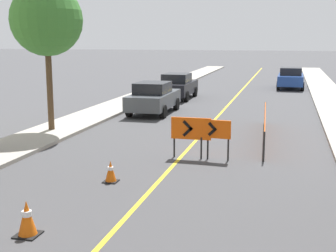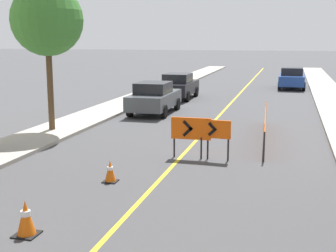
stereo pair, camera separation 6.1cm
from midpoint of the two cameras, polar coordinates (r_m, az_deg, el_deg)
name	(u,v)px [view 2 (the right image)]	position (r m, az deg, el deg)	size (l,w,h in m)	color
lane_stripe	(228,106)	(26.31, 7.38, 2.41)	(0.12, 68.73, 0.01)	gold
sidewalk_left	(129,102)	(27.63, -4.72, 2.98)	(2.17, 68.73, 0.13)	#9E998E
traffic_cone_fourth	(26,218)	(9.58, -16.76, -10.71)	(0.46, 0.46, 0.71)	black
traffic_cone_fifth	(110,171)	(12.53, -6.92, -5.52)	(0.37, 0.37, 0.58)	black
arrow_barricade_primary	(191,130)	(14.74, 2.93, -0.47)	(1.28, 0.08, 1.30)	#EF560C
arrow_barricade_secondary	(215,131)	(14.57, 5.85, -0.65)	(1.00, 0.14, 1.27)	#EF560C
safety_mesh_fence	(265,127)	(17.97, 11.84, -0.08)	(0.35, 6.80, 0.95)	#EF560C
parked_car_curb_near	(154,98)	(23.56, -1.61, 3.48)	(1.93, 4.30, 1.59)	#474C51
parked_car_curb_mid	(178,86)	(29.27, 1.32, 4.90)	(1.93, 4.31, 1.59)	black
parked_car_curb_far	(292,78)	(36.27, 14.91, 5.67)	(1.94, 4.32, 1.59)	navy
street_tree_left_near	(47,20)	(19.14, -14.44, 12.37)	(2.81, 2.81, 5.73)	#4C3823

